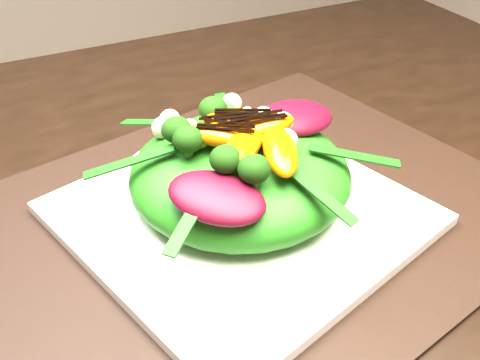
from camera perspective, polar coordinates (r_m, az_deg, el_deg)
name	(u,v)px	position (r m, az deg, el deg)	size (l,w,h in m)	color
dining_table	(35,273)	(0.55, -20.09, -8.87)	(1.60, 0.90, 0.75)	black
placemat	(240,220)	(0.54, 0.00, -4.05)	(0.54, 0.41, 0.00)	black
plate_base	(240,213)	(0.53, 0.00, -3.42)	(0.29, 0.29, 0.01)	white
salad_bowl	(240,201)	(0.52, 0.00, -2.16)	(0.25, 0.25, 0.02)	white
lettuce_mound	(240,174)	(0.51, 0.00, 0.65)	(0.20, 0.20, 0.07)	#236B14
radicchio_leaf	(296,118)	(0.53, 5.71, 6.32)	(0.08, 0.05, 0.02)	#3F0613
orange_segment	(233,128)	(0.49, -0.73, 5.28)	(0.07, 0.03, 0.02)	#C94E03
broccoli_floret	(165,124)	(0.50, -7.64, 5.63)	(0.04, 0.04, 0.04)	black
macadamia_nut	(305,147)	(0.48, 6.66, 3.36)	(0.02, 0.02, 0.02)	#C5B58B
balsamic_drizzle	(233,118)	(0.48, -0.74, 6.27)	(0.05, 0.00, 0.00)	black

